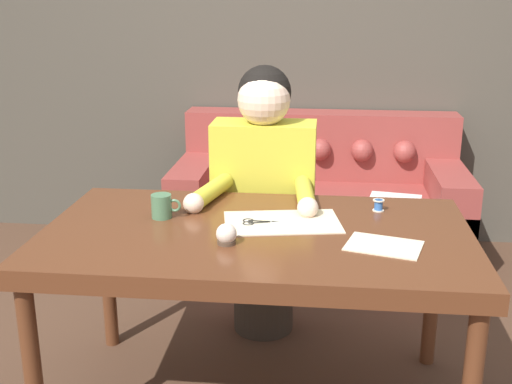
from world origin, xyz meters
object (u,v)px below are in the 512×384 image
(pin_cushion, at_px, (226,235))
(mug, at_px, (162,206))
(scissors, at_px, (263,222))
(thread_spool, at_px, (378,205))
(person, at_px, (264,198))
(couch, at_px, (318,210))
(dining_table, at_px, (256,247))

(pin_cushion, bearing_deg, mug, 139.88)
(scissors, height_order, thread_spool, thread_spool)
(scissors, height_order, pin_cushion, pin_cushion)
(scissors, distance_m, thread_spool, 0.47)
(person, height_order, pin_cushion, person)
(scissors, height_order, mug, mug)
(couch, distance_m, person, 0.98)
(thread_spool, bearing_deg, person, 145.49)
(scissors, distance_m, mug, 0.38)
(dining_table, relative_size, pin_cushion, 21.31)
(thread_spool, height_order, pin_cushion, pin_cushion)
(person, bearing_deg, mug, -123.79)
(dining_table, height_order, thread_spool, thread_spool)
(person, relative_size, thread_spool, 27.50)
(thread_spool, bearing_deg, couch, 101.24)
(couch, bearing_deg, scissors, -97.80)
(mug, bearing_deg, person, 56.21)
(dining_table, bearing_deg, couch, 82.01)
(couch, xyz_separation_m, person, (-0.24, -0.88, 0.35))
(dining_table, bearing_deg, scissors, 78.34)
(couch, height_order, pin_cushion, couch)
(couch, xyz_separation_m, thread_spool, (0.24, -1.21, 0.44))
(person, xyz_separation_m, thread_spool, (0.48, -0.33, 0.09))
(pin_cushion, bearing_deg, couch, 79.76)
(person, relative_size, mug, 10.95)
(mug, distance_m, thread_spool, 0.83)
(person, distance_m, pin_cushion, 0.74)
(scissors, bearing_deg, dining_table, -101.66)
(person, height_order, scissors, person)
(person, bearing_deg, couch, 74.87)
(person, distance_m, mug, 0.61)
(person, bearing_deg, dining_table, -86.90)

